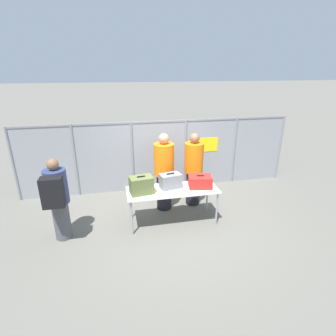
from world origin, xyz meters
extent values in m
plane|color=#605E56|center=(0.00, 0.00, 0.00)|extent=(120.00, 120.00, 0.00)
cylinder|color=gray|center=(-3.66, 1.74, 0.96)|extent=(0.07, 0.07, 1.92)
cylinder|color=gray|center=(-2.20, 1.74, 0.96)|extent=(0.07, 0.07, 1.92)
cylinder|color=gray|center=(-0.73, 1.74, 0.96)|extent=(0.07, 0.07, 1.92)
cylinder|color=gray|center=(0.73, 1.74, 0.96)|extent=(0.07, 0.07, 1.92)
cylinder|color=gray|center=(2.20, 1.74, 0.96)|extent=(0.07, 0.07, 1.92)
cylinder|color=gray|center=(3.66, 1.74, 0.96)|extent=(0.07, 0.07, 1.92)
cube|color=gray|center=(0.00, 1.74, 0.96)|extent=(7.32, 0.01, 1.92)
cube|color=gray|center=(0.00, 1.74, 1.89)|extent=(7.32, 0.04, 0.04)
cube|color=yellow|center=(1.37, 1.73, 1.19)|extent=(0.60, 0.01, 0.40)
cube|color=silver|center=(-0.04, -0.07, 0.78)|extent=(1.93, 0.72, 0.02)
cylinder|color=#99999E|center=(-0.94, -0.37, 0.38)|extent=(0.04, 0.04, 0.77)
cylinder|color=#99999E|center=(0.87, -0.37, 0.38)|extent=(0.04, 0.04, 0.77)
cylinder|color=#99999E|center=(-0.94, 0.23, 0.38)|extent=(0.04, 0.04, 0.77)
cylinder|color=#99999E|center=(0.87, 0.23, 0.38)|extent=(0.04, 0.04, 0.77)
cube|color=#566033|center=(-0.70, -0.11, 0.97)|extent=(0.50, 0.37, 0.36)
cube|color=black|center=(-0.70, -0.11, 1.16)|extent=(0.16, 0.05, 0.02)
cube|color=slate|center=(-0.06, 0.03, 0.95)|extent=(0.49, 0.35, 0.31)
cube|color=black|center=(-0.06, 0.03, 1.12)|extent=(0.16, 0.05, 0.02)
cube|color=red|center=(0.57, -0.07, 0.92)|extent=(0.54, 0.43, 0.25)
cube|color=black|center=(0.57, -0.07, 1.06)|extent=(0.16, 0.05, 0.02)
cylinder|color=#4C4C51|center=(-2.30, -0.18, 0.40)|extent=(0.31, 0.31, 0.80)
cylinder|color=navy|center=(-2.30, -0.18, 1.13)|extent=(0.41, 0.41, 0.66)
sphere|color=brown|center=(-2.30, -0.18, 1.57)|extent=(0.22, 0.22, 0.22)
cube|color=black|center=(-2.30, -0.50, 1.16)|extent=(0.37, 0.23, 0.56)
cylinder|color=black|center=(-0.10, 0.57, 0.44)|extent=(0.35, 0.35, 0.88)
cylinder|color=orange|center=(-0.10, 0.57, 1.25)|extent=(0.46, 0.46, 0.73)
sphere|color=#A57A5B|center=(-0.10, 0.57, 1.74)|extent=(0.24, 0.24, 0.24)
cylinder|color=black|center=(0.65, 0.67, 0.43)|extent=(0.34, 0.34, 0.85)
cylinder|color=orange|center=(0.65, 0.67, 1.21)|extent=(0.45, 0.45, 0.71)
sphere|color=brown|center=(0.65, 0.67, 1.68)|extent=(0.23, 0.23, 0.23)
cube|color=#B2B2B7|center=(2.15, 2.99, 0.39)|extent=(3.25, 1.25, 0.45)
sphere|color=black|center=(1.58, 2.30, 0.30)|extent=(0.61, 0.61, 0.61)
sphere|color=black|center=(1.58, 3.67, 0.30)|extent=(0.61, 0.61, 0.61)
cylinder|color=#59595B|center=(-0.04, 2.99, 0.22)|extent=(1.14, 0.06, 0.06)
camera|label=1|loc=(-1.15, -4.96, 3.21)|focal=28.00mm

